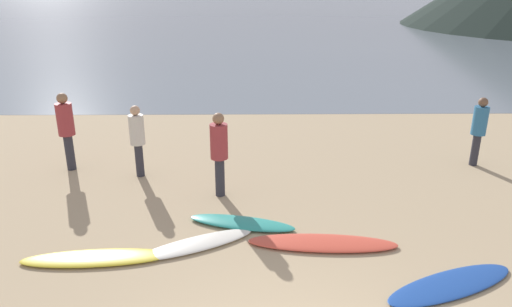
{
  "coord_description": "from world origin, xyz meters",
  "views": [
    {
      "loc": [
        -0.46,
        -3.6,
        4.14
      ],
      "look_at": [
        -0.34,
        6.04,
        0.6
      ],
      "focal_mm": 33.26,
      "sensor_mm": 36.0,
      "label": 1
    }
  ],
  "objects_px": {
    "person_1": "(479,126)",
    "surfboard_3": "(323,243)",
    "surfboard_1": "(197,244)",
    "surfboard_0": "(96,258)",
    "surfboard_2": "(242,223)",
    "person_3": "(137,135)",
    "person_2": "(66,125)",
    "surfboard_4": "(451,285)",
    "person_0": "(219,148)"
  },
  "relations": [
    {
      "from": "surfboard_0",
      "to": "person_3",
      "type": "xyz_separation_m",
      "value": [
        -0.04,
        3.41,
        0.92
      ]
    },
    {
      "from": "surfboard_3",
      "to": "person_1",
      "type": "height_order",
      "value": "person_1"
    },
    {
      "from": "surfboard_1",
      "to": "surfboard_4",
      "type": "height_order",
      "value": "surfboard_1"
    },
    {
      "from": "surfboard_4",
      "to": "person_2",
      "type": "xyz_separation_m",
      "value": [
        -7.02,
        4.58,
        1.03
      ]
    },
    {
      "from": "surfboard_0",
      "to": "surfboard_2",
      "type": "distance_m",
      "value": 2.52
    },
    {
      "from": "person_3",
      "to": "surfboard_2",
      "type": "bearing_deg",
      "value": 159.57
    },
    {
      "from": "surfboard_0",
      "to": "person_1",
      "type": "relative_size",
      "value": 1.43
    },
    {
      "from": "surfboard_0",
      "to": "surfboard_1",
      "type": "height_order",
      "value": "surfboard_0"
    },
    {
      "from": "surfboard_4",
      "to": "person_2",
      "type": "height_order",
      "value": "person_2"
    },
    {
      "from": "person_2",
      "to": "surfboard_3",
      "type": "bearing_deg",
      "value": -43.77
    },
    {
      "from": "person_2",
      "to": "person_3",
      "type": "distance_m",
      "value": 1.74
    },
    {
      "from": "person_2",
      "to": "person_3",
      "type": "height_order",
      "value": "person_2"
    },
    {
      "from": "surfboard_0",
      "to": "person_3",
      "type": "relative_size",
      "value": 1.44
    },
    {
      "from": "surfboard_2",
      "to": "person_2",
      "type": "relative_size",
      "value": 1.08
    },
    {
      "from": "surfboard_0",
      "to": "surfboard_1",
      "type": "distance_m",
      "value": 1.59
    },
    {
      "from": "person_1",
      "to": "surfboard_3",
      "type": "bearing_deg",
      "value": 8.2
    },
    {
      "from": "person_0",
      "to": "person_1",
      "type": "height_order",
      "value": "person_0"
    },
    {
      "from": "surfboard_1",
      "to": "person_1",
      "type": "distance_m",
      "value": 7.21
    },
    {
      "from": "surfboard_2",
      "to": "person_1",
      "type": "xyz_separation_m",
      "value": [
        5.45,
        2.89,
        0.92
      ]
    },
    {
      "from": "surfboard_2",
      "to": "person_3",
      "type": "bearing_deg",
      "value": 149.43
    },
    {
      "from": "surfboard_2",
      "to": "person_3",
      "type": "distance_m",
      "value": 3.4
    },
    {
      "from": "surfboard_0",
      "to": "person_3",
      "type": "bearing_deg",
      "value": 86.59
    },
    {
      "from": "surfboard_0",
      "to": "surfboard_4",
      "type": "bearing_deg",
      "value": -12.11
    },
    {
      "from": "surfboard_0",
      "to": "person_2",
      "type": "distance_m",
      "value": 4.32
    },
    {
      "from": "surfboard_0",
      "to": "surfboard_3",
      "type": "xyz_separation_m",
      "value": [
        3.62,
        0.4,
        0.0
      ]
    },
    {
      "from": "surfboard_2",
      "to": "person_1",
      "type": "distance_m",
      "value": 6.24
    },
    {
      "from": "surfboard_1",
      "to": "surfboard_2",
      "type": "height_order",
      "value": "surfboard_2"
    },
    {
      "from": "surfboard_1",
      "to": "surfboard_3",
      "type": "distance_m",
      "value": 2.08
    },
    {
      "from": "surfboard_0",
      "to": "person_1",
      "type": "distance_m",
      "value": 8.74
    },
    {
      "from": "surfboard_0",
      "to": "person_1",
      "type": "xyz_separation_m",
      "value": [
        7.72,
        3.98,
        0.93
      ]
    },
    {
      "from": "surfboard_4",
      "to": "person_0",
      "type": "xyz_separation_m",
      "value": [
        -3.49,
        3.12,
        0.99
      ]
    },
    {
      "from": "surfboard_2",
      "to": "surfboard_3",
      "type": "distance_m",
      "value": 1.52
    },
    {
      "from": "surfboard_1",
      "to": "surfboard_2",
      "type": "bearing_deg",
      "value": 16.66
    },
    {
      "from": "surfboard_1",
      "to": "surfboard_4",
      "type": "distance_m",
      "value": 3.94
    },
    {
      "from": "surfboard_2",
      "to": "surfboard_3",
      "type": "xyz_separation_m",
      "value": [
        1.35,
        -0.7,
        -0.01
      ]
    },
    {
      "from": "surfboard_4",
      "to": "person_1",
      "type": "height_order",
      "value": "person_1"
    },
    {
      "from": "person_1",
      "to": "surfboard_1",
      "type": "bearing_deg",
      "value": -2.88
    },
    {
      "from": "surfboard_4",
      "to": "person_3",
      "type": "height_order",
      "value": "person_3"
    },
    {
      "from": "surfboard_1",
      "to": "surfboard_0",
      "type": "bearing_deg",
      "value": 167.82
    },
    {
      "from": "person_3",
      "to": "surfboard_0",
      "type": "bearing_deg",
      "value": 115.38
    },
    {
      "from": "surfboard_3",
      "to": "person_3",
      "type": "bearing_deg",
      "value": 144.48
    },
    {
      "from": "surfboard_2",
      "to": "person_2",
      "type": "bearing_deg",
      "value": 160.18
    },
    {
      "from": "surfboard_2",
      "to": "person_1",
      "type": "height_order",
      "value": "person_1"
    },
    {
      "from": "surfboard_1",
      "to": "surfboard_4",
      "type": "bearing_deg",
      "value": -43.72
    },
    {
      "from": "surfboard_3",
      "to": "person_1",
      "type": "distance_m",
      "value": 5.53
    },
    {
      "from": "surfboard_1",
      "to": "surfboard_2",
      "type": "xyz_separation_m",
      "value": [
        0.73,
        0.69,
        0.01
      ]
    },
    {
      "from": "surfboard_2",
      "to": "person_0",
      "type": "xyz_separation_m",
      "value": [
        -0.46,
        1.28,
        0.98
      ]
    },
    {
      "from": "surfboard_0",
      "to": "person_1",
      "type": "height_order",
      "value": "person_1"
    },
    {
      "from": "person_1",
      "to": "person_2",
      "type": "relative_size",
      "value": 0.91
    },
    {
      "from": "surfboard_2",
      "to": "surfboard_1",
      "type": "bearing_deg",
      "value": -121.99
    }
  ]
}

